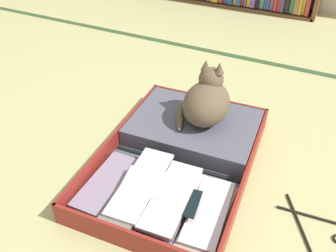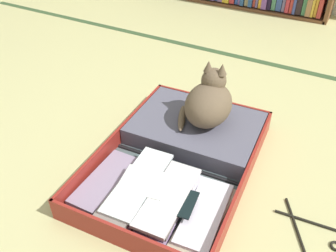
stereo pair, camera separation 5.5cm
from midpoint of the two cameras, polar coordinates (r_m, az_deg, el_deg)
The scene contains 5 objects.
ground_plane at distance 1.44m, azimuth 0.16°, elevation -11.02°, with size 10.00×10.00×0.00m, color #BCB87B.
tatami_border at distance 2.43m, azimuth 15.10°, elevation 9.80°, with size 4.80×0.05×0.00m.
open_suitcase at distance 1.56m, azimuth 3.19°, elevation -4.19°, with size 0.65×0.91×0.10m.
black_cat at distance 1.60m, azimuth 7.53°, elevation 3.80°, with size 0.26×0.28×0.27m.
clothes_hanger at distance 1.40m, azimuth 23.16°, elevation -17.11°, with size 0.29×0.37×0.01m.
Camera 2 is at (0.48, -0.83, 1.08)m, focal length 38.49 mm.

